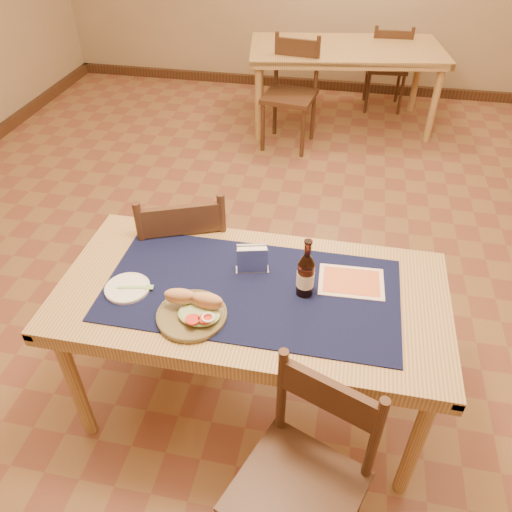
% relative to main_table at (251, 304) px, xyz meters
% --- Properties ---
extents(room, '(6.04, 7.04, 2.84)m').
position_rel_main_table_xyz_m(room, '(0.00, 0.80, 0.73)').
color(room, brown).
rests_on(room, ground).
extents(main_table, '(1.60, 0.80, 0.75)m').
position_rel_main_table_xyz_m(main_table, '(0.00, 0.00, 0.00)').
color(main_table, tan).
rests_on(main_table, ground).
extents(placemat, '(1.20, 0.60, 0.01)m').
position_rel_main_table_xyz_m(placemat, '(0.00, 0.00, 0.09)').
color(placemat, '#0E1233').
rests_on(placemat, main_table).
extents(baseboard, '(6.00, 7.00, 0.10)m').
position_rel_main_table_xyz_m(baseboard, '(0.00, 0.80, -0.62)').
color(baseboard, '#422717').
rests_on(baseboard, ground).
extents(back_table, '(1.87, 1.15, 0.75)m').
position_rel_main_table_xyz_m(back_table, '(0.20, 3.36, 0.00)').
color(back_table, tan).
rests_on(back_table, ground).
extents(chair_main_far, '(0.57, 0.57, 0.95)m').
position_rel_main_table_xyz_m(chair_main_far, '(-0.45, 0.45, -0.17)').
color(chair_main_far, '#422717').
rests_on(chair_main_far, ground).
extents(chair_main_near, '(0.53, 0.53, 0.88)m').
position_rel_main_table_xyz_m(chair_main_near, '(0.30, -0.60, -0.21)').
color(chair_main_near, '#422717').
rests_on(chair_main_near, ground).
extents(chair_back_near, '(0.49, 0.49, 0.94)m').
position_rel_main_table_xyz_m(chair_back_near, '(-0.23, 2.85, -0.18)').
color(chair_back_near, '#422717').
rests_on(chair_back_near, ground).
extents(chair_back_far, '(0.42, 0.42, 0.86)m').
position_rel_main_table_xyz_m(chair_back_far, '(0.62, 3.83, -0.22)').
color(chair_back_far, '#422717').
rests_on(chair_back_far, ground).
extents(sandwich_plate, '(0.27, 0.27, 0.10)m').
position_rel_main_table_xyz_m(sandwich_plate, '(-0.19, -0.19, 0.12)').
color(sandwich_plate, brown).
rests_on(sandwich_plate, placemat).
extents(side_plate, '(0.18, 0.18, 0.02)m').
position_rel_main_table_xyz_m(side_plate, '(-0.50, -0.10, 0.10)').
color(side_plate, white).
rests_on(side_plate, placemat).
extents(fork, '(0.15, 0.05, 0.00)m').
position_rel_main_table_xyz_m(fork, '(-0.45, -0.10, 0.10)').
color(fork, '#8ACB6F').
rests_on(fork, side_plate).
extents(beer_bottle, '(0.07, 0.07, 0.27)m').
position_rel_main_table_xyz_m(beer_bottle, '(0.22, 0.02, 0.19)').
color(beer_bottle, '#4A1E0D').
rests_on(beer_bottle, placemat).
extents(napkin_holder, '(0.15, 0.08, 0.12)m').
position_rel_main_table_xyz_m(napkin_holder, '(-0.02, 0.12, 0.15)').
color(napkin_holder, silver).
rests_on(napkin_holder, placemat).
extents(menu_card, '(0.28, 0.21, 0.01)m').
position_rel_main_table_xyz_m(menu_card, '(0.40, 0.12, 0.09)').
color(menu_card, beige).
rests_on(menu_card, placemat).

